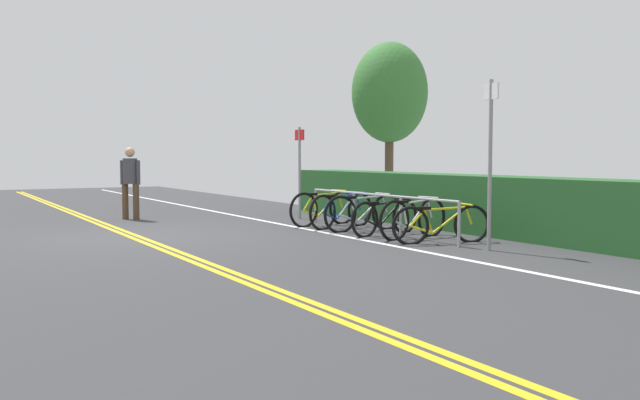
{
  "coord_description": "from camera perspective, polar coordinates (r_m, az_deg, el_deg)",
  "views": [
    {
      "loc": [
        11.9,
        -3.14,
        1.44
      ],
      "look_at": [
        1.82,
        2.79,
        0.67
      ],
      "focal_mm": 37.49,
      "sensor_mm": 36.0,
      "label": 1
    }
  ],
  "objects": [
    {
      "name": "sign_post_near",
      "position": [
        15.31,
        -1.75,
        3.15
      ],
      "size": [
        0.36,
        0.06,
        2.1
      ],
      "color": "gray",
      "rests_on": "ground_plane"
    },
    {
      "name": "ground_plane",
      "position": [
        12.4,
        -15.59,
        -3.14
      ],
      "size": [
        38.71,
        12.59,
        0.05
      ],
      "primitive_type": "cube",
      "color": "#353538"
    },
    {
      "name": "sign_post_far",
      "position": [
        10.43,
        14.33,
        4.2
      ],
      "size": [
        0.36,
        0.09,
        2.59
      ],
      "color": "gray",
      "rests_on": "ground_plane"
    },
    {
      "name": "bike_rack",
      "position": [
        12.5,
        4.82,
        -0.29
      ],
      "size": [
        4.57,
        0.05,
        0.74
      ],
      "color": "#9EA0A5",
      "rests_on": "ground_plane"
    },
    {
      "name": "bicycle_1",
      "position": [
        13.41,
        1.86,
        -0.89
      ],
      "size": [
        0.59,
        1.77,
        0.74
      ],
      "color": "black",
      "rests_on": "ground_plane"
    },
    {
      "name": "bicycle_2",
      "position": [
        12.87,
        3.78,
        -1.08
      ],
      "size": [
        0.46,
        1.82,
        0.75
      ],
      "color": "black",
      "rests_on": "ground_plane"
    },
    {
      "name": "bicycle_0",
      "position": [
        13.88,
        0.29,
        -0.71
      ],
      "size": [
        0.49,
        1.78,
        0.76
      ],
      "color": "black",
      "rests_on": "ground_plane"
    },
    {
      "name": "centre_line_yellow_inner",
      "position": [
        12.37,
        -15.95,
        -3.04
      ],
      "size": [
        34.84,
        0.1,
        0.0
      ],
      "primitive_type": "cube",
      "color": "gold",
      "rests_on": "ground_plane"
    },
    {
      "name": "pedestrian",
      "position": [
        15.72,
        -15.89,
        1.8
      ],
      "size": [
        0.37,
        0.38,
        1.64
      ],
      "color": "#4C3826",
      "rests_on": "ground_plane"
    },
    {
      "name": "bicycle_3",
      "position": [
        12.26,
        5.58,
        -1.48
      ],
      "size": [
        0.49,
        1.71,
        0.69
      ],
      "color": "black",
      "rests_on": "ground_plane"
    },
    {
      "name": "bicycle_4",
      "position": [
        11.79,
        7.97,
        -1.56
      ],
      "size": [
        0.46,
        1.67,
        0.75
      ],
      "color": "black",
      "rests_on": "ground_plane"
    },
    {
      "name": "bike_lane_stripe_white",
      "position": [
        13.59,
        -2.19,
        -2.3
      ],
      "size": [
        34.84,
        0.12,
        0.0
      ],
      "primitive_type": "cube",
      "color": "white",
      "rests_on": "ground_plane"
    },
    {
      "name": "hedge_backdrop",
      "position": [
        12.53,
        15.56,
        -0.49
      ],
      "size": [
        13.52,
        1.03,
        1.07
      ],
      "primitive_type": "cube",
      "color": "#235626",
      "rests_on": "ground_plane"
    },
    {
      "name": "centre_line_yellow_outer",
      "position": [
        12.41,
        -15.23,
        -3.0
      ],
      "size": [
        34.84,
        0.1,
        0.0
      ],
      "primitive_type": "cube",
      "color": "gold",
      "rests_on": "ground_plane"
    },
    {
      "name": "bicycle_5",
      "position": [
        11.2,
        10.31,
        -2.04
      ],
      "size": [
        0.61,
        1.7,
        0.68
      ],
      "color": "black",
      "rests_on": "ground_plane"
    },
    {
      "name": "tree_near_left",
      "position": [
        18.44,
        5.96,
        9.06
      ],
      "size": [
        2.06,
        2.06,
        4.52
      ],
      "color": "brown",
      "rests_on": "ground_plane"
    }
  ]
}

